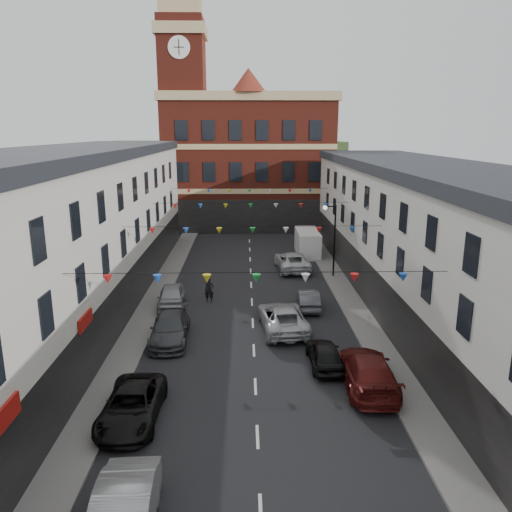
{
  "coord_description": "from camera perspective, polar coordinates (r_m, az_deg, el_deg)",
  "views": [
    {
      "loc": [
        -0.44,
        -25.38,
        11.78
      ],
      "look_at": [
        0.27,
        7.12,
        3.58
      ],
      "focal_mm": 35.0,
      "sensor_mm": 36.0,
      "label": 1
    }
  ],
  "objects": [
    {
      "name": "ground",
      "position": [
        27.98,
        -0.24,
        -10.73
      ],
      "size": [
        160.0,
        160.0,
        0.0
      ],
      "primitive_type": "plane",
      "color": "black",
      "rests_on": "ground"
    },
    {
      "name": "pavement_left",
      "position": [
        30.47,
        -13.56,
        -8.85
      ],
      "size": [
        1.8,
        64.0,
        0.15
      ],
      "primitive_type": "cube",
      "color": "#605E5B",
      "rests_on": "ground"
    },
    {
      "name": "pavement_right",
      "position": [
        30.66,
        12.84,
        -8.65
      ],
      "size": [
        1.8,
        64.0,
        0.15
      ],
      "primitive_type": "cube",
      "color": "#605E5B",
      "rests_on": "ground"
    },
    {
      "name": "terrace_left",
      "position": [
        29.42,
        -23.89,
        0.31
      ],
      "size": [
        8.4,
        56.0,
        10.7
      ],
      "color": "beige",
      "rests_on": "ground"
    },
    {
      "name": "terrace_right",
      "position": [
        29.88,
        22.92,
        -0.39
      ],
      "size": [
        8.4,
        56.0,
        9.7
      ],
      "color": "beige",
      "rests_on": "ground"
    },
    {
      "name": "civic_building",
      "position": [
        63.43,
        -0.87,
        10.86
      ],
      "size": [
        20.6,
        13.3,
        18.5
      ],
      "color": "maroon",
      "rests_on": "ground"
    },
    {
      "name": "clock_tower",
      "position": [
        60.87,
        -8.28,
        16.99
      ],
      "size": [
        5.6,
        5.6,
        30.0
      ],
      "color": "maroon",
      "rests_on": "ground"
    },
    {
      "name": "distant_hill",
      "position": [
        87.71,
        -3.63,
        9.7
      ],
      "size": [
        40.0,
        14.0,
        10.0
      ],
      "primitive_type": "cube",
      "color": "#2F4821",
      "rests_on": "ground"
    },
    {
      "name": "street_lamp",
      "position": [
        40.76,
        8.66,
        2.86
      ],
      "size": [
        1.1,
        0.36,
        6.0
      ],
      "color": "black",
      "rests_on": "ground"
    },
    {
      "name": "car_left_c",
      "position": [
        22.22,
        -14.01,
        -16.23
      ],
      "size": [
        2.35,
        4.99,
        1.38
      ],
      "primitive_type": "imported",
      "rotation": [
        0.0,
        0.0,
        -0.01
      ],
      "color": "black",
      "rests_on": "ground"
    },
    {
      "name": "car_left_d",
      "position": [
        29.32,
        -9.81,
        -8.17
      ],
      "size": [
        2.26,
        5.2,
        1.49
      ],
      "primitive_type": "imported",
      "rotation": [
        0.0,
        0.0,
        0.03
      ],
      "color": "#383B3F",
      "rests_on": "ground"
    },
    {
      "name": "car_left_e",
      "position": [
        34.54,
        -9.64,
        -4.67
      ],
      "size": [
        2.11,
        4.51,
        1.5
      ],
      "primitive_type": "imported",
      "rotation": [
        0.0,
        0.0,
        0.08
      ],
      "color": "#95989D",
      "rests_on": "ground"
    },
    {
      "name": "car_right_c",
      "position": [
        24.6,
        12.64,
        -12.67
      ],
      "size": [
        2.53,
        5.74,
        1.64
      ],
      "primitive_type": "imported",
      "rotation": [
        0.0,
        0.0,
        3.1
      ],
      "color": "#551311",
      "rests_on": "ground"
    },
    {
      "name": "car_right_d",
      "position": [
        26.21,
        7.88,
        -11.06
      ],
      "size": [
        1.66,
        3.95,
        1.34
      ],
      "primitive_type": "imported",
      "rotation": [
        0.0,
        0.0,
        3.16
      ],
      "color": "black",
      "rests_on": "ground"
    },
    {
      "name": "car_right_e",
      "position": [
        34.24,
        5.98,
        -4.88
      ],
      "size": [
        1.54,
        4.01,
        1.31
      ],
      "primitive_type": "imported",
      "rotation": [
        0.0,
        0.0,
        3.1
      ],
      "color": "#4A4A51",
      "rests_on": "ground"
    },
    {
      "name": "car_right_f",
      "position": [
        43.33,
        4.14,
        -0.58
      ],
      "size": [
        3.0,
        5.81,
        1.56
      ],
      "primitive_type": "imported",
      "rotation": [
        0.0,
        0.0,
        3.21
      ],
      "color": "silver",
      "rests_on": "ground"
    },
    {
      "name": "moving_car",
      "position": [
        30.44,
        3.07,
        -7.03
      ],
      "size": [
        3.11,
        5.88,
        1.57
      ],
      "primitive_type": "imported",
      "rotation": [
        0.0,
        0.0,
        3.23
      ],
      "color": "#B0B1B8",
      "rests_on": "ground"
    },
    {
      "name": "white_van",
      "position": [
        48.71,
        5.89,
        1.52
      ],
      "size": [
        2.13,
        5.38,
        2.37
      ],
      "primitive_type": "cube",
      "rotation": [
        0.0,
        0.0,
        -0.01
      ],
      "color": "white",
      "rests_on": "ground"
    },
    {
      "name": "pedestrian",
      "position": [
        35.25,
        -5.37,
        -3.89
      ],
      "size": [
        0.68,
        0.47,
        1.79
      ],
      "primitive_type": "imported",
      "rotation": [
        0.0,
        0.0,
        0.06
      ],
      "color": "black",
      "rests_on": "ground"
    }
  ]
}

